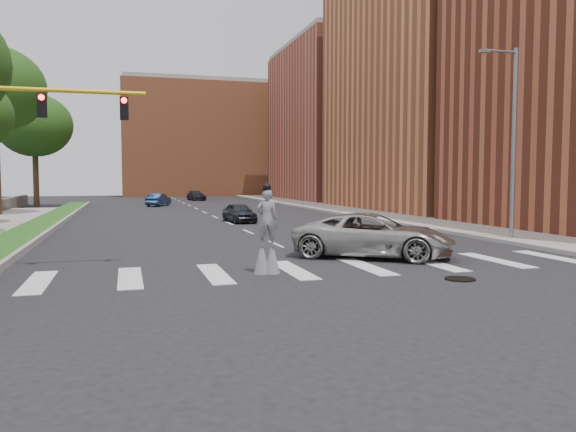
% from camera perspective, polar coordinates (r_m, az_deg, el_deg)
% --- Properties ---
extents(ground_plane, '(160.00, 160.00, 0.00)m').
position_cam_1_polar(ground_plane, '(17.93, 5.40, -5.82)').
color(ground_plane, black).
rests_on(ground_plane, ground).
extents(grass_median, '(2.00, 60.00, 0.25)m').
position_cam_1_polar(grass_median, '(36.88, -23.89, -0.89)').
color(grass_median, '#205016').
rests_on(grass_median, ground).
extents(median_curb, '(0.20, 60.00, 0.28)m').
position_cam_1_polar(median_curb, '(36.75, -22.27, -0.84)').
color(median_curb, gray).
rests_on(median_curb, ground).
extents(sidewalk_right, '(5.00, 90.00, 0.18)m').
position_cam_1_polar(sidewalk_right, '(45.67, 8.47, 0.24)').
color(sidewalk_right, gray).
rests_on(sidewalk_right, ground).
extents(manhole, '(0.90, 0.90, 0.04)m').
position_cam_1_polar(manhole, '(17.54, 17.06, -6.13)').
color(manhole, black).
rests_on(manhole, ground).
extents(building_mid, '(16.00, 22.00, 24.00)m').
position_cam_1_polar(building_mid, '(55.21, 15.61, 13.18)').
color(building_mid, '#C76B3E').
rests_on(building_mid, ground).
extents(building_far, '(16.00, 22.00, 20.00)m').
position_cam_1_polar(building_far, '(76.29, 5.93, 9.21)').
color(building_far, '#B95B44').
rests_on(building_far, ground).
extents(building_backdrop, '(26.00, 14.00, 18.00)m').
position_cam_1_polar(building_backdrop, '(95.43, -8.67, 7.53)').
color(building_backdrop, '#C76B3E').
rests_on(building_backdrop, ground).
extents(streetlight, '(2.05, 0.20, 9.00)m').
position_cam_1_polar(streetlight, '(28.45, 21.81, 7.44)').
color(streetlight, slate).
rests_on(streetlight, ground).
extents(traffic_signal, '(5.30, 0.23, 6.20)m').
position_cam_1_polar(traffic_signal, '(19.73, -25.88, 6.80)').
color(traffic_signal, black).
rests_on(traffic_signal, ground).
extents(stilt_performer, '(0.84, 0.56, 2.85)m').
position_cam_1_polar(stilt_performer, '(17.67, -2.17, -2.21)').
color(stilt_performer, '#352515').
rests_on(stilt_performer, ground).
extents(suv_crossing, '(6.54, 5.65, 1.67)m').
position_cam_1_polar(suv_crossing, '(21.52, 8.68, -1.95)').
color(suv_crossing, '#A3A19A').
rests_on(suv_crossing, ground).
extents(car_near, '(1.99, 3.97, 1.30)m').
position_cam_1_polar(car_near, '(37.78, -4.97, 0.34)').
color(car_near, black).
rests_on(car_near, ground).
extents(car_mid, '(2.88, 4.18, 1.31)m').
position_cam_1_polar(car_mid, '(60.04, -13.03, 1.61)').
color(car_mid, '#162D4E').
rests_on(car_mid, ground).
extents(car_far, '(2.34, 4.52, 1.25)m').
position_cam_1_polar(car_far, '(73.78, -9.30, 2.06)').
color(car_far, black).
rests_on(car_far, ground).
extents(tree_5, '(7.34, 7.34, 11.29)m').
position_cam_1_polar(tree_5, '(61.70, -24.37, 8.38)').
color(tree_5, '#352515').
rests_on(tree_5, ground).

